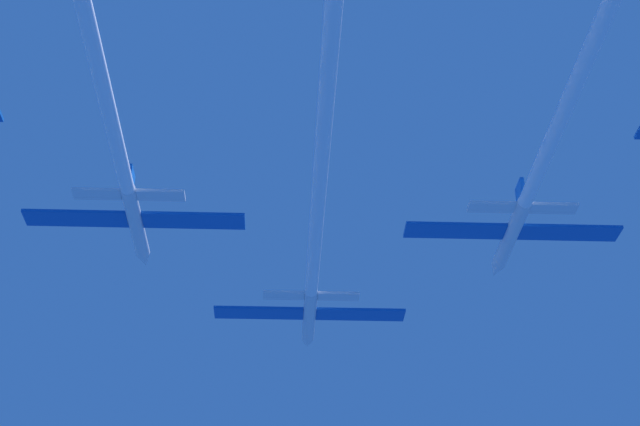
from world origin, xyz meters
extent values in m
cylinder|color=silver|center=(-0.13, 0.12, -0.84)|extent=(1.26, 11.42, 1.26)
cone|color=silver|center=(-0.13, 7.09, -0.84)|extent=(1.23, 2.51, 1.23)
ellipsoid|color=black|center=(-0.13, 2.64, -0.30)|extent=(0.88, 2.28, 0.63)
cube|color=#0F51B2|center=(-5.09, -0.45, -0.84)|extent=(8.68, 2.51, 0.27)
cube|color=#0F51B2|center=(4.84, -0.45, -0.84)|extent=(8.68, 2.51, 0.27)
cube|color=#0F51B2|center=(-0.13, -4.44, 0.70)|extent=(0.33, 2.06, 1.83)
cube|color=silver|center=(-2.71, -4.67, -0.84)|extent=(3.91, 1.51, 0.27)
cube|color=silver|center=(2.46, -4.67, -0.84)|extent=(3.91, 1.51, 0.27)
cylinder|color=white|center=(-0.13, -33.46, -0.84)|extent=(1.13, 55.74, 1.13)
cylinder|color=silver|center=(-15.44, -15.70, 0.69)|extent=(1.26, 11.42, 1.26)
cone|color=silver|center=(-15.44, -8.73, 0.69)|extent=(1.23, 2.51, 1.23)
ellipsoid|color=black|center=(-15.44, -13.19, 1.22)|extent=(0.88, 2.28, 0.63)
cube|color=#0F51B2|center=(-20.41, -16.27, 0.69)|extent=(8.68, 2.51, 0.27)
cube|color=#0F51B2|center=(-10.47, -16.27, 0.69)|extent=(8.68, 2.51, 0.27)
cube|color=#0F51B2|center=(-15.44, -20.27, 2.23)|extent=(0.33, 2.06, 1.83)
cube|color=silver|center=(-18.02, -20.50, 0.69)|extent=(3.91, 1.51, 0.27)
cube|color=silver|center=(-12.86, -20.50, 0.69)|extent=(3.91, 1.51, 0.27)
cylinder|color=silver|center=(16.87, -15.18, 0.48)|extent=(1.26, 11.42, 1.26)
cone|color=silver|center=(16.87, -8.21, 0.48)|extent=(1.23, 2.51, 1.23)
ellipsoid|color=black|center=(16.87, -12.66, 1.02)|extent=(0.88, 2.28, 0.63)
cube|color=#0F51B2|center=(11.90, -15.75, 0.48)|extent=(8.68, 2.51, 0.27)
cube|color=#0F51B2|center=(21.83, -15.75, 0.48)|extent=(8.68, 2.51, 0.27)
cube|color=#0F51B2|center=(16.87, -19.75, 2.03)|extent=(0.33, 2.06, 1.83)
cube|color=silver|center=(14.28, -19.97, 0.48)|extent=(3.91, 1.51, 0.27)
cube|color=silver|center=(19.45, -19.97, 0.48)|extent=(3.91, 1.51, 0.27)
camera|label=1|loc=(-2.87, -94.21, -41.61)|focal=58.53mm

